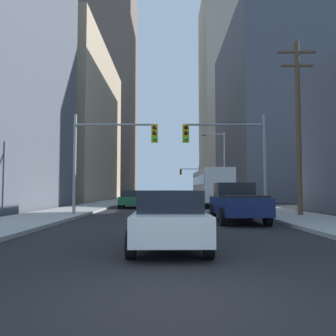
{
  "coord_description": "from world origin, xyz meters",
  "views": [
    {
      "loc": [
        -0.1,
        -4.94,
        1.52
      ],
      "look_at": [
        0.0,
        34.56,
        3.97
      ],
      "focal_mm": 38.51,
      "sensor_mm": 36.0,
      "label": 1
    }
  ],
  "objects_px": {
    "pickup_truck_navy": "(236,203)",
    "traffic_signal_near_left": "(111,146)",
    "sedan_blue": "(170,201)",
    "city_bus": "(210,186)",
    "sedan_white": "(169,219)",
    "traffic_signal_near_right": "(227,147)",
    "sedan_maroon": "(168,196)",
    "traffic_signal_far_right": "(190,176)",
    "sedan_green": "(130,199)"
  },
  "relations": [
    {
      "from": "traffic_signal_near_left",
      "to": "pickup_truck_navy",
      "type": "bearing_deg",
      "value": -28.46
    },
    {
      "from": "traffic_signal_near_left",
      "to": "traffic_signal_near_right",
      "type": "bearing_deg",
      "value": -0.0
    },
    {
      "from": "traffic_signal_near_left",
      "to": "sedan_maroon",
      "type": "bearing_deg",
      "value": 81.73
    },
    {
      "from": "sedan_blue",
      "to": "traffic_signal_near_left",
      "type": "xyz_separation_m",
      "value": [
        -3.54,
        -5.09,
        3.33
      ]
    },
    {
      "from": "pickup_truck_navy",
      "to": "traffic_signal_far_right",
      "type": "bearing_deg",
      "value": 89.03
    },
    {
      "from": "sedan_maroon",
      "to": "traffic_signal_near_right",
      "type": "distance_m",
      "value": 24.05
    },
    {
      "from": "sedan_blue",
      "to": "pickup_truck_navy",
      "type": "bearing_deg",
      "value": -70.29
    },
    {
      "from": "sedan_green",
      "to": "traffic_signal_near_right",
      "type": "bearing_deg",
      "value": -56.98
    },
    {
      "from": "city_bus",
      "to": "sedan_blue",
      "type": "bearing_deg",
      "value": -114.82
    },
    {
      "from": "city_bus",
      "to": "sedan_white",
      "type": "relative_size",
      "value": 2.73
    },
    {
      "from": "city_bus",
      "to": "traffic_signal_far_right",
      "type": "height_order",
      "value": "traffic_signal_far_right"
    },
    {
      "from": "pickup_truck_navy",
      "to": "traffic_signal_near_right",
      "type": "height_order",
      "value": "traffic_signal_near_right"
    },
    {
      "from": "sedan_green",
      "to": "sedan_maroon",
      "type": "bearing_deg",
      "value": 75.95
    },
    {
      "from": "sedan_green",
      "to": "sedan_white",
      "type": "bearing_deg",
      "value": -81.64
    },
    {
      "from": "pickup_truck_navy",
      "to": "traffic_signal_near_left",
      "type": "height_order",
      "value": "traffic_signal_near_left"
    },
    {
      "from": "traffic_signal_near_right",
      "to": "traffic_signal_far_right",
      "type": "distance_m",
      "value": 44.14
    },
    {
      "from": "sedan_blue",
      "to": "traffic_signal_near_right",
      "type": "height_order",
      "value": "traffic_signal_near_right"
    },
    {
      "from": "sedan_white",
      "to": "traffic_signal_near_right",
      "type": "bearing_deg",
      "value": 73.2
    },
    {
      "from": "pickup_truck_navy",
      "to": "sedan_maroon",
      "type": "xyz_separation_m",
      "value": [
        -3.23,
        27.18,
        -0.16
      ]
    },
    {
      "from": "city_bus",
      "to": "traffic_signal_near_left",
      "type": "xyz_separation_m",
      "value": [
        -7.46,
        -13.58,
        2.17
      ]
    },
    {
      "from": "sedan_white",
      "to": "traffic_signal_near_right",
      "type": "distance_m",
      "value": 12.59
    },
    {
      "from": "sedan_maroon",
      "to": "traffic_signal_far_right",
      "type": "xyz_separation_m",
      "value": [
        4.03,
        20.56,
        3.27
      ]
    },
    {
      "from": "sedan_white",
      "to": "sedan_maroon",
      "type": "relative_size",
      "value": 0.99
    },
    {
      "from": "city_bus",
      "to": "traffic_signal_near_right",
      "type": "bearing_deg",
      "value": -92.48
    },
    {
      "from": "sedan_blue",
      "to": "sedan_green",
      "type": "xyz_separation_m",
      "value": [
        -3.41,
        5.29,
        0.0
      ]
    },
    {
      "from": "sedan_green",
      "to": "traffic_signal_far_right",
      "type": "bearing_deg",
      "value": 77.74
    },
    {
      "from": "sedan_white",
      "to": "sedan_green",
      "type": "height_order",
      "value": "same"
    },
    {
      "from": "pickup_truck_navy",
      "to": "sedan_green",
      "type": "bearing_deg",
      "value": 115.01
    },
    {
      "from": "sedan_blue",
      "to": "sedan_maroon",
      "type": "xyz_separation_m",
      "value": [
        -0.11,
        18.48,
        0.0
      ]
    },
    {
      "from": "sedan_white",
      "to": "sedan_green",
      "type": "distance_m",
      "value": 22.25
    },
    {
      "from": "sedan_green",
      "to": "traffic_signal_near_left",
      "type": "bearing_deg",
      "value": -90.7
    },
    {
      "from": "traffic_signal_far_right",
      "to": "sedan_green",
      "type": "bearing_deg",
      "value": -102.26
    },
    {
      "from": "traffic_signal_near_left",
      "to": "traffic_signal_far_right",
      "type": "relative_size",
      "value": 1.0
    },
    {
      "from": "sedan_blue",
      "to": "traffic_signal_near_left",
      "type": "relative_size",
      "value": 0.71
    },
    {
      "from": "sedan_maroon",
      "to": "traffic_signal_far_right",
      "type": "bearing_deg",
      "value": 78.91
    },
    {
      "from": "sedan_blue",
      "to": "traffic_signal_far_right",
      "type": "xyz_separation_m",
      "value": [
        3.92,
        39.04,
        3.27
      ]
    },
    {
      "from": "traffic_signal_near_left",
      "to": "traffic_signal_far_right",
      "type": "distance_m",
      "value": 44.76
    },
    {
      "from": "traffic_signal_near_right",
      "to": "sedan_maroon",
      "type": "bearing_deg",
      "value": 98.32
    },
    {
      "from": "city_bus",
      "to": "sedan_white",
      "type": "xyz_separation_m",
      "value": [
        -4.1,
        -25.21,
        -1.16
      ]
    },
    {
      "from": "sedan_blue",
      "to": "traffic_signal_near_right",
      "type": "xyz_separation_m",
      "value": [
        3.34,
        -5.09,
        3.32
      ]
    },
    {
      "from": "pickup_truck_navy",
      "to": "traffic_signal_near_right",
      "type": "relative_size",
      "value": 0.9
    },
    {
      "from": "sedan_maroon",
      "to": "traffic_signal_near_left",
      "type": "distance_m",
      "value": 24.05
    },
    {
      "from": "sedan_white",
      "to": "traffic_signal_near_left",
      "type": "height_order",
      "value": "traffic_signal_near_left"
    },
    {
      "from": "sedan_maroon",
      "to": "traffic_signal_near_left",
      "type": "relative_size",
      "value": 0.71
    },
    {
      "from": "sedan_white",
      "to": "traffic_signal_far_right",
      "type": "height_order",
      "value": "traffic_signal_far_right"
    },
    {
      "from": "sedan_white",
      "to": "traffic_signal_near_left",
      "type": "xyz_separation_m",
      "value": [
        -3.36,
        11.63,
        3.33
      ]
    },
    {
      "from": "city_bus",
      "to": "traffic_signal_near_right",
      "type": "height_order",
      "value": "traffic_signal_near_right"
    },
    {
      "from": "sedan_maroon",
      "to": "traffic_signal_near_right",
      "type": "xyz_separation_m",
      "value": [
        3.45,
        -23.57,
        3.32
      ]
    },
    {
      "from": "sedan_blue",
      "to": "sedan_white",
      "type": "bearing_deg",
      "value": -90.6
    },
    {
      "from": "sedan_blue",
      "to": "traffic_signal_near_left",
      "type": "height_order",
      "value": "traffic_signal_near_left"
    }
  ]
}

